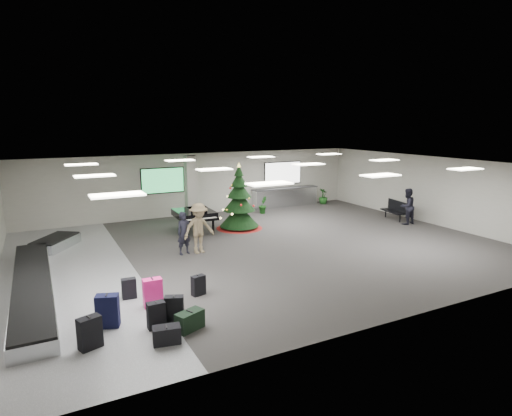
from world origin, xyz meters
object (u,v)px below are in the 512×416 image
traveler_b (199,228)px  pink_suitcase (153,293)px  potted_plant_left (263,205)px  potted_plant_right (323,196)px  baggage_carousel (38,275)px  grand_piano (195,214)px  service_counter (285,197)px  bench (395,209)px  traveler_bench (407,206)px  traveler_a (184,233)px  christmas_tree (239,206)px

traveler_b → pink_suitcase: bearing=-132.7°
potted_plant_left → potted_plant_right: size_ratio=0.99×
pink_suitcase → potted_plant_right: 15.89m
pink_suitcase → potted_plant_left: (8.12, 9.00, 0.07)m
baggage_carousel → potted_plant_right: size_ratio=10.55×
pink_suitcase → traveler_b: 4.78m
grand_piano → traveler_b: (-0.85, -2.90, 0.12)m
baggage_carousel → grand_piano: bearing=29.0°
service_counter → pink_suitcase: (-10.18, -10.09, -0.16)m
grand_piano → bench: size_ratio=1.31×
pink_suitcase → grand_piano: (3.55, 6.80, 0.44)m
pink_suitcase → bench: bench is taller
bench → traveler_bench: size_ratio=0.91×
baggage_carousel → bench: (15.91, 1.32, 0.33)m
traveler_bench → potted_plant_right: size_ratio=1.87×
pink_suitcase → traveler_a: (2.18, 4.02, 0.41)m
christmas_tree → bench: (7.62, -1.95, -0.49)m
christmas_tree → bench: size_ratio=1.91×
service_counter → bench: bearing=-60.5°
potted_plant_right → traveler_a: bearing=-151.3°
traveler_a → potted_plant_left: 7.76m
christmas_tree → potted_plant_right: (6.96, 3.09, -0.57)m
traveler_bench → potted_plant_left: 7.24m
traveler_a → bench: bearing=-11.0°
pink_suitcase → potted_plant_right: (12.58, 9.71, 0.08)m
baggage_carousel → potted_plant_left: size_ratio=10.64×
traveler_a → potted_plant_left: bearing=25.5°
traveler_a → traveler_b: bearing=-26.8°
bench → traveler_b: size_ratio=0.84×
traveler_b → service_counter: bearing=31.7°
service_counter → potted_plant_left: bearing=-152.1°
potted_plant_left → potted_plant_right: bearing=9.0°
pink_suitcase → christmas_tree: size_ratio=0.26×
traveler_b → traveler_bench: traveler_b is taller
bench → potted_plant_right: bench is taller
traveler_b → potted_plant_right: (9.87, 5.81, -0.48)m
service_counter → traveler_bench: traveler_bench is taller
pink_suitcase → traveler_a: traveler_a is taller
grand_piano → baggage_carousel: bearing=-149.5°
grand_piano → bench: bearing=-10.8°
service_counter → potted_plant_left: 2.33m
bench → traveler_bench: bearing=-92.2°
christmas_tree → bench: 7.88m
traveler_bench → potted_plant_right: bearing=-90.4°
christmas_tree → bench: bearing=-14.3°
bench → potted_plant_left: bench is taller
christmas_tree → grand_piano: (-2.07, 0.18, -0.21)m
traveler_bench → potted_plant_right: 6.06m
grand_piano → potted_plant_left: (4.56, 2.20, -0.37)m
christmas_tree → potted_plant_right: christmas_tree is taller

